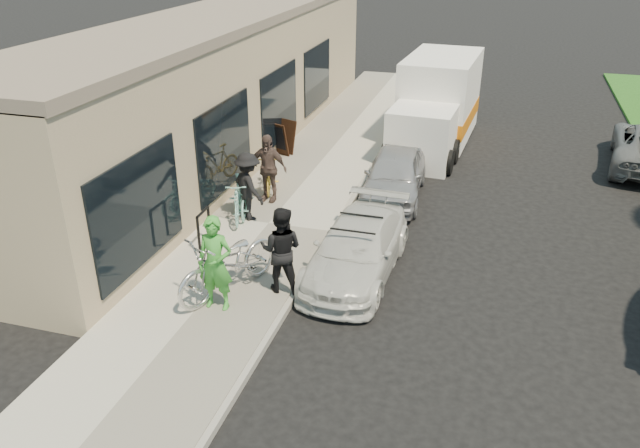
# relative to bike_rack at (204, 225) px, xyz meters

# --- Properties ---
(ground) EXTENTS (120.00, 120.00, 0.00)m
(ground) POSITION_rel_bike_rack_xyz_m (2.91, -1.47, -0.68)
(ground) COLOR black
(ground) RESTS_ON ground
(sidewalk) EXTENTS (3.00, 34.00, 0.15)m
(sidewalk) POSITION_rel_bike_rack_xyz_m (0.91, 1.53, -0.60)
(sidewalk) COLOR #ABA69A
(sidewalk) RESTS_ON ground
(curb) EXTENTS (0.12, 34.00, 0.13)m
(curb) POSITION_rel_bike_rack_xyz_m (2.46, 1.53, -0.61)
(curb) COLOR gray
(curb) RESTS_ON ground
(storefront) EXTENTS (3.60, 20.00, 4.22)m
(storefront) POSITION_rel_bike_rack_xyz_m (-2.34, 6.52, 1.45)
(storefront) COLOR tan
(storefront) RESTS_ON ground
(bike_rack) EXTENTS (0.08, 0.62, 0.87)m
(bike_rack) POSITION_rel_bike_rack_xyz_m (0.00, 0.00, 0.00)
(bike_rack) COLOR black
(bike_rack) RESTS_ON sidewalk
(sandwich_board) EXTENTS (0.80, 0.81, 1.01)m
(sandwich_board) POSITION_rel_bike_rack_xyz_m (-0.40, 6.24, -0.01)
(sandwich_board) COLOR black
(sandwich_board) RESTS_ON sidewalk
(sedan_white) EXTENTS (1.75, 4.01, 1.19)m
(sedan_white) POSITION_rel_bike_rack_xyz_m (3.39, 0.09, -0.10)
(sedan_white) COLOR silver
(sedan_white) RESTS_ON ground
(sedan_silver) EXTENTS (1.67, 3.74, 1.25)m
(sedan_silver) POSITION_rel_bike_rack_xyz_m (3.41, 4.26, -0.05)
(sedan_silver) COLOR #A9A8AE
(sedan_silver) RESTS_ON ground
(moving_truck) EXTENTS (2.46, 5.73, 2.76)m
(moving_truck) POSITION_rel_bike_rack_xyz_m (3.88, 9.07, 0.55)
(moving_truck) COLOR white
(moving_truck) RESTS_ON ground
(tandem_bike) EXTENTS (1.76, 2.53, 1.26)m
(tandem_bike) POSITION_rel_bike_rack_xyz_m (1.28, -1.55, 0.10)
(tandem_bike) COLOR silver
(tandem_bike) RESTS_ON sidewalk
(woman_rider) EXTENTS (0.68, 0.46, 1.82)m
(woman_rider) POSITION_rel_bike_rack_xyz_m (1.27, -2.07, 0.38)
(woman_rider) COLOR green
(woman_rider) RESTS_ON sidewalk
(man_standing) EXTENTS (0.89, 0.72, 1.72)m
(man_standing) POSITION_rel_bike_rack_xyz_m (2.20, -1.16, 0.33)
(man_standing) COLOR black
(man_standing) RESTS_ON sidewalk
(cruiser_bike_a) EXTENTS (1.02, 1.76, 1.02)m
(cruiser_bike_a) POSITION_rel_bike_rack_xyz_m (0.12, 1.59, -0.02)
(cruiser_bike_a) COLOR #7EBCB4
(cruiser_bike_a) RESTS_ON sidewalk
(cruiser_bike_b) EXTENTS (1.00, 1.67, 0.83)m
(cruiser_bike_b) POSITION_rel_bike_rack_xyz_m (0.16, 1.95, -0.11)
(cruiser_bike_b) COLOR #7EBCB4
(cruiser_bike_b) RESTS_ON sidewalk
(cruiser_bike_c) EXTENTS (0.95, 1.80, 1.04)m
(cruiser_bike_c) POSITION_rel_bike_rack_xyz_m (0.21, 3.52, -0.01)
(cruiser_bike_c) COLOR yellow
(cruiser_bike_c) RESTS_ON sidewalk
(bystander_a) EXTENTS (1.22, 1.12, 1.65)m
(bystander_a) POSITION_rel_bike_rack_xyz_m (0.38, 1.66, 0.30)
(bystander_a) COLOR black
(bystander_a) RESTS_ON sidewalk
(bystander_b) EXTENTS (1.04, 0.49, 1.74)m
(bystander_b) POSITION_rel_bike_rack_xyz_m (0.42, 2.83, 0.34)
(bystander_b) COLOR #4F3E39
(bystander_b) RESTS_ON sidewalk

